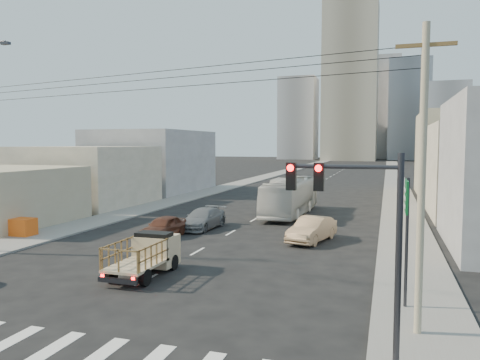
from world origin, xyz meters
The scene contains 24 objects.
ground centered at (0.00, 0.00, 0.00)m, with size 420.00×420.00×0.00m, color black.
sidewalk_left centered at (-11.75, 70.00, 0.06)m, with size 3.50×180.00×0.12m, color gray.
sidewalk_right centered at (11.75, 70.00, 0.06)m, with size 3.50×180.00×0.12m, color gray.
crosswalk centered at (0.02, -6.00, 0.01)m, with size 18.59×3.80×0.01m.
lane_dashes centered at (0.00, 53.00, 0.01)m, with size 0.15×104.00×0.01m.
flatbed_pickup centered at (-0.45, 2.73, 1.09)m, with size 1.95×4.41×1.90m.
city_bus centered at (2.31, 23.65, 1.63)m, with size 2.73×11.69×3.26m, color beige.
sedan_brown centered at (-3.76, 11.12, 0.72)m, with size 1.69×4.21×1.44m, color #562C1E.
sedan_tan centered at (5.92, 12.81, 0.78)m, with size 1.66×4.75×1.57m, color tan.
sedan_grey centered at (-2.50, 14.97, 0.74)m, with size 2.06×5.08×1.47m, color slate.
traffic_signal centered at (9.77, -3.51, 4.08)m, with size 3.23×0.35×6.00m.
green_sign centered at (11.16, 1.50, 3.74)m, with size 0.18×1.60×5.00m.
utility_pole centered at (11.50, -1.00, 5.19)m, with size 1.80×0.24×10.00m.
overhead_wires centered at (0.00, 1.50, 8.97)m, with size 23.01×5.02×0.72m.
crate_stack centered at (-13.00, 8.38, 0.69)m, with size 1.80×1.20×1.14m.
bldg_right_far centered at (20.00, 44.00, 5.00)m, with size 12.00×16.00×10.00m, color tan.
bldg_left_near centered at (-18.00, 12.00, 2.20)m, with size 9.00×10.00×4.40m, color tan.
bldg_left_mid centered at (-19.00, 24.00, 3.00)m, with size 11.00×12.00×6.00m, color #ACA48B.
bldg_left_far centered at (-19.50, 39.00, 4.00)m, with size 12.00×16.00×8.00m, color gray.
high_rise_tower centered at (-4.00, 170.00, 30.00)m, with size 20.00×20.00×60.00m, color gray.
midrise_ne centered at (18.00, 185.00, 20.00)m, with size 16.00×16.00×40.00m, color gray.
midrise_nw centered at (-26.00, 180.00, 17.00)m, with size 15.00×15.00×34.00m, color gray.
midrise_back centered at (6.00, 200.00, 22.00)m, with size 18.00×18.00×44.00m, color gray.
midrise_east centered at (30.00, 165.00, 14.00)m, with size 14.00×14.00×28.00m, color gray.
Camera 1 is at (10.46, -16.81, 6.23)m, focal length 35.00 mm.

